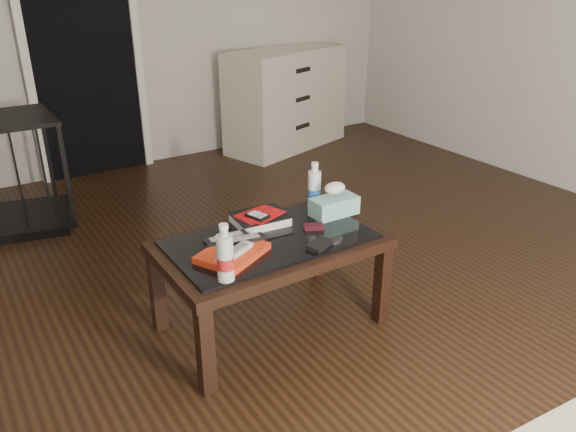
# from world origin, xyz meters

# --- Properties ---
(ground) EXTENTS (5.00, 5.00, 0.00)m
(ground) POSITION_xyz_m (0.00, 0.00, 0.00)
(ground) COLOR black
(ground) RESTS_ON ground
(doorway) EXTENTS (0.90, 0.08, 2.07)m
(doorway) POSITION_xyz_m (-0.40, 2.47, 1.02)
(doorway) COLOR black
(doorway) RESTS_ON ground
(coffee_table) EXTENTS (1.00, 0.60, 0.46)m
(coffee_table) POSITION_xyz_m (-0.33, -0.18, 0.40)
(coffee_table) COLOR black
(coffee_table) RESTS_ON ground
(dresser) EXTENTS (1.29, 0.83, 0.90)m
(dresser) POSITION_xyz_m (1.31, 2.23, 0.45)
(dresser) COLOR silver
(dresser) RESTS_ON ground
(magazines) EXTENTS (0.34, 0.31, 0.03)m
(magazines) POSITION_xyz_m (-0.55, -0.24, 0.48)
(magazines) COLOR red
(magazines) RESTS_ON coffee_table
(remote_silver) EXTENTS (0.20, 0.14, 0.02)m
(remote_silver) POSITION_xyz_m (-0.56, -0.28, 0.50)
(remote_silver) COLOR silver
(remote_silver) RESTS_ON magazines
(remote_black_front) EXTENTS (0.20, 0.07, 0.02)m
(remote_black_front) POSITION_xyz_m (-0.48, -0.20, 0.50)
(remote_black_front) COLOR black
(remote_black_front) RESTS_ON magazines
(remote_black_back) EXTENTS (0.20, 0.05, 0.02)m
(remote_black_back) POSITION_xyz_m (-0.53, -0.15, 0.50)
(remote_black_back) COLOR black
(remote_black_back) RESTS_ON magazines
(textbook) EXTENTS (0.26, 0.22, 0.05)m
(textbook) POSITION_xyz_m (-0.29, -0.02, 0.48)
(textbook) COLOR black
(textbook) RESTS_ON coffee_table
(dvd_mailers) EXTENTS (0.21, 0.17, 0.01)m
(dvd_mailers) POSITION_xyz_m (-0.30, -0.02, 0.51)
(dvd_mailers) COLOR #B30B0F
(dvd_mailers) RESTS_ON textbook
(ipod) EXTENTS (0.09, 0.12, 0.02)m
(ipod) POSITION_xyz_m (-0.32, -0.05, 0.52)
(ipod) COLOR black
(ipod) RESTS_ON dvd_mailers
(flip_phone) EXTENTS (0.10, 0.08, 0.02)m
(flip_phone) POSITION_xyz_m (-0.11, -0.21, 0.47)
(flip_phone) COLOR black
(flip_phone) RESTS_ON coffee_table
(wallet) EXTENTS (0.14, 0.11, 0.02)m
(wallet) POSITION_xyz_m (-0.19, -0.37, 0.47)
(wallet) COLOR black
(wallet) RESTS_ON coffee_table
(water_bottle_left) EXTENTS (0.07, 0.07, 0.24)m
(water_bottle_left) POSITION_xyz_m (-0.66, -0.40, 0.58)
(water_bottle_left) COLOR silver
(water_bottle_left) RESTS_ON coffee_table
(water_bottle_right) EXTENTS (0.07, 0.07, 0.24)m
(water_bottle_right) POSITION_xyz_m (0.04, 0.00, 0.58)
(water_bottle_right) COLOR white
(water_bottle_right) RESTS_ON coffee_table
(tissue_box) EXTENTS (0.23, 0.12, 0.09)m
(tissue_box) POSITION_xyz_m (0.07, -0.13, 0.51)
(tissue_box) COLOR teal
(tissue_box) RESTS_ON coffee_table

